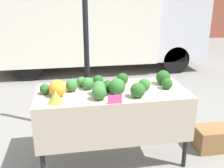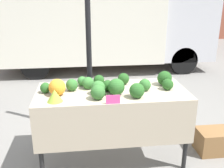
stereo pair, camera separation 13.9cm
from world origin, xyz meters
name	(u,v)px [view 2 (the right image)]	position (x,y,z in m)	size (l,w,h in m)	color
ground_plane	(112,157)	(0.00, 0.00, 0.00)	(40.00, 40.00, 0.00)	gray
tent_pole	(89,42)	(-0.23, 0.66, 1.33)	(0.07, 0.07, 2.66)	black
parked_truck	(99,19)	(0.18, 4.16, 1.31)	(5.33, 1.93, 2.47)	silver
market_table	(113,103)	(0.00, -0.07, 0.76)	(1.72, 0.78, 0.88)	tan
orange_cauliflower	(57,87)	(-0.60, -0.07, 0.97)	(0.18, 0.18, 0.18)	orange
romanesco_head	(55,96)	(-0.62, -0.25, 0.95)	(0.16, 0.16, 0.13)	#93B238
broccoli_head_0	(116,87)	(0.03, -0.13, 0.97)	(0.18, 0.18, 0.18)	#2D6628
broccoli_head_1	(137,91)	(0.24, -0.24, 0.96)	(0.16, 0.16, 0.16)	#285B23
broccoli_head_2	(98,92)	(-0.18, -0.24, 0.96)	(0.15, 0.15, 0.15)	#336B2D
broccoli_head_3	(99,80)	(-0.13, 0.20, 0.95)	(0.13, 0.13, 0.13)	#23511E
broccoli_head_4	(168,84)	(0.64, -0.05, 0.95)	(0.13, 0.13, 0.13)	#23511E
broccoli_head_5	(72,85)	(-0.45, 0.06, 0.95)	(0.14, 0.14, 0.14)	#336B2D
broccoli_head_6	(88,83)	(-0.27, 0.10, 0.95)	(0.14, 0.14, 0.14)	#387533
broccoli_head_7	(108,86)	(-0.05, -0.01, 0.95)	(0.13, 0.13, 0.13)	#23511E
broccoli_head_8	(45,88)	(-0.74, 0.02, 0.94)	(0.12, 0.12, 0.12)	#285B23
broccoli_head_9	(165,78)	(0.65, 0.11, 0.97)	(0.18, 0.18, 0.18)	#23511E
broccoli_head_10	(145,85)	(0.37, -0.04, 0.95)	(0.14, 0.14, 0.14)	#336B2D
broccoli_head_11	(98,88)	(-0.16, -0.09, 0.96)	(0.15, 0.15, 0.15)	#387533
broccoli_head_12	(124,79)	(0.17, 0.21, 0.95)	(0.14, 0.14, 0.14)	#23511E
broccoli_head_13	(82,81)	(-0.33, 0.21, 0.94)	(0.12, 0.12, 0.12)	#387533
price_sign	(113,99)	(-0.04, -0.37, 0.93)	(0.14, 0.01, 0.09)	#EF4793
produce_crate	(214,141)	(1.31, -0.03, 0.15)	(0.43, 0.32, 0.30)	olive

